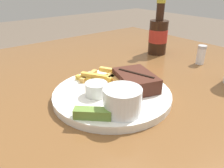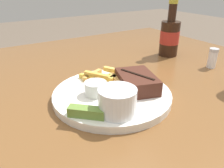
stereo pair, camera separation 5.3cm
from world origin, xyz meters
name	(u,v)px [view 1 (the left image)]	position (x,y,z in m)	size (l,w,h in m)	color
dining_table	(112,121)	(0.00, 0.00, 0.68)	(1.24, 1.32, 0.75)	brown
dinner_plate	(112,95)	(0.00, 0.00, 0.76)	(0.29, 0.29, 0.02)	white
steak_portion	(136,80)	(0.02, 0.06, 0.79)	(0.14, 0.12, 0.04)	#472319
fries_pile	(104,78)	(-0.06, 0.02, 0.78)	(0.13, 0.13, 0.02)	#E2A44F
coleslaw_cup	(122,99)	(0.09, -0.04, 0.80)	(0.08, 0.08, 0.05)	white
dipping_sauce_cup	(96,88)	(-0.01, -0.04, 0.79)	(0.05, 0.05, 0.03)	silver
pickle_spear	(93,113)	(0.06, -0.10, 0.78)	(0.07, 0.07, 0.02)	olive
fork_utensil	(91,82)	(-0.07, -0.01, 0.77)	(0.13, 0.03, 0.00)	#B7B7BC
beer_bottle	(158,35)	(-0.17, 0.36, 0.83)	(0.07, 0.07, 0.21)	black
salt_shaker	(201,55)	(0.00, 0.39, 0.79)	(0.03, 0.03, 0.07)	white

